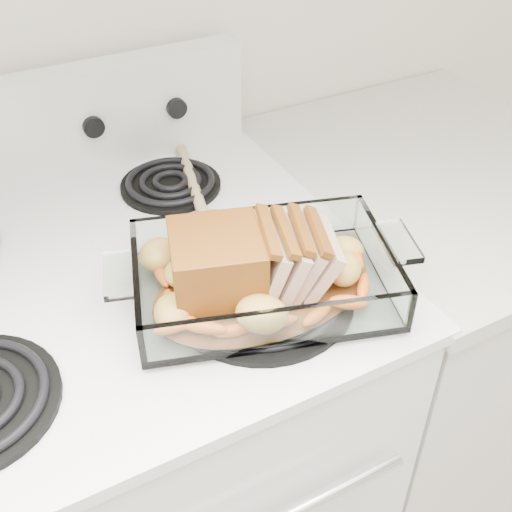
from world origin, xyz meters
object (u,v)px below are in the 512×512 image
counter_right (410,343)px  pork_roast (242,268)px  baking_dish (263,282)px  electric_range (129,460)px

counter_right → pork_roast: pork_roast is taller
baking_dish → pork_roast: bearing=-162.3°
baking_dish → electric_range: bearing=158.6°
electric_range → pork_roast: 0.56m
electric_range → baking_dish: size_ratio=3.32×
electric_range → pork_roast: bearing=-44.0°
electric_range → pork_roast: (0.16, -0.16, 0.52)m
baking_dish → counter_right: bearing=36.1°
counter_right → baking_dish: bearing=-161.5°
baking_dish → pork_roast: size_ratio=1.55×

